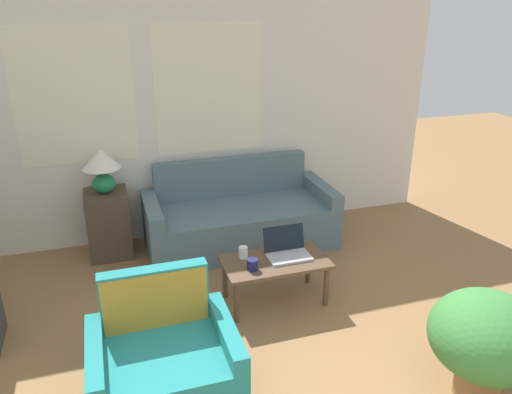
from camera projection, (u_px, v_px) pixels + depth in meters
wall_back at (153, 117)px, 5.01m from camera, size 6.19×0.06×2.60m
couch at (239, 219)px, 5.23m from camera, size 1.93×0.84×0.85m
armchair at (164, 367)px, 3.13m from camera, size 0.89×0.71×0.84m
side_table at (109, 224)px, 4.95m from camera, size 0.41×0.41×0.67m
table_lamp at (102, 165)px, 4.72m from camera, size 0.36×0.36×0.43m
coffee_table at (275, 266)px, 4.16m from camera, size 0.88×0.48×0.39m
laptop at (287, 250)px, 4.20m from camera, size 0.36×0.28×0.23m
cup_navy at (243, 252)px, 4.17m from camera, size 0.08×0.08×0.10m
cup_yellow at (252, 264)px, 3.99m from camera, size 0.09×0.09×0.09m
potted_plant at (486, 338)px, 3.12m from camera, size 0.72×0.72×0.74m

